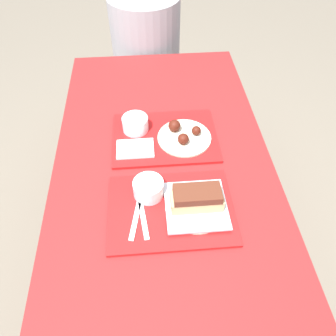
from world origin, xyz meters
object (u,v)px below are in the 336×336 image
brisket_sandwich_plate (196,202)px  bowl_coleslaw_far (135,123)px  tray_far (165,137)px  bowl_coleslaw_near (148,188)px  person_seated_across (146,39)px  wings_plate_far (183,135)px  tray_near (171,210)px

brisket_sandwich_plate → bowl_coleslaw_far: size_ratio=1.95×
tray_far → bowl_coleslaw_near: (-0.08, -0.28, 0.04)m
tray_far → brisket_sandwich_plate: bearing=-77.7°
person_seated_across → bowl_coleslaw_near: bearing=-91.5°
wings_plate_far → tray_near: bearing=-103.2°
tray_near → person_seated_across: person_seated_across is taller
tray_near → bowl_coleslaw_near: size_ratio=3.99×
bowl_coleslaw_near → bowl_coleslaw_far: (-0.04, 0.33, 0.00)m
tray_far → bowl_coleslaw_far: (-0.11, 0.05, 0.04)m
person_seated_across → wings_plate_far: bearing=-82.3°
brisket_sandwich_plate → person_seated_across: size_ratio=0.28×
tray_far → wings_plate_far: (0.07, -0.01, 0.02)m
tray_far → wings_plate_far: wings_plate_far is taller
person_seated_across → bowl_coleslaw_far: bearing=-94.8°
tray_far → bowl_coleslaw_near: bearing=-105.2°
wings_plate_far → person_seated_across: person_seated_across is taller
tray_far → tray_near: bearing=-91.0°
tray_near → wings_plate_far: size_ratio=1.95×
tray_far → wings_plate_far: 0.08m
tray_near → bowl_coleslaw_near: (-0.07, 0.07, 0.04)m
bowl_coleslaw_near → tray_near: bearing=-44.1°
tray_near → bowl_coleslaw_far: size_ratio=3.99×
person_seated_across → tray_far: bearing=-86.9°
brisket_sandwich_plate → wings_plate_far: 0.34m
bowl_coleslaw_near → person_seated_across: size_ratio=0.14×
tray_far → brisket_sandwich_plate: size_ratio=2.04×
brisket_sandwich_plate → bowl_coleslaw_far: brisket_sandwich_plate is taller
tray_far → bowl_coleslaw_near: bowl_coleslaw_near is taller
bowl_coleslaw_far → brisket_sandwich_plate: bearing=-64.5°
bowl_coleslaw_far → wings_plate_far: bearing=-19.2°
bowl_coleslaw_far → person_seated_across: 0.82m
tray_near → wings_plate_far: (0.08, 0.33, 0.02)m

